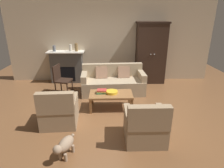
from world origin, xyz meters
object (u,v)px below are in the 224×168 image
Objects in this scene: fireplace at (67,67)px; armchair_near_left at (59,112)px; coffee_table at (111,95)px; couch at (113,83)px; armchair_near_right at (145,126)px; book_stack at (101,91)px; fruit_bowl at (112,92)px; mantel_vase_bronze at (76,47)px; side_chair_wooden at (60,78)px; dog at (65,145)px; armoire at (151,53)px; mantel_vase_cream at (71,48)px; mantel_vase_slate at (54,48)px.

armchair_near_left is at bearing -82.82° from fireplace.
fireplace is at bearing 125.75° from coffee_table.
couch is 2.53m from armchair_near_right.
coffee_table is at bearing -6.53° from book_stack.
fruit_bowl is 1.17× the size of book_stack.
side_chair_wooden is (-0.37, -1.07, -0.74)m from mantel_vase_bronze.
mantel_vase_bronze reaches higher than fireplace.
side_chair_wooden is 1.66× the size of dog.
armchair_near_left is at bearing -133.00° from armoire.
mantel_vase_cream is at bearing 117.93° from book_stack.
armoire is 1.91× the size of coffee_table.
coffee_table is 4.04× the size of mantel_vase_bronze.
fireplace is 1.43× the size of armchair_near_right.
couch is (-1.34, -0.94, -0.74)m from armoire.
dog is at bearing -76.38° from side_chair_wooden.
armoire reaches higher than dog.
book_stack is 0.97× the size of mantel_vase_bronze.
mantel_vase_slate reaches higher than fireplace.
book_stack is 0.30× the size of armchair_near_right.
couch is 2.17× the size of side_chair_wooden.
side_chair_wooden is (-1.53, 1.01, 0.06)m from fruit_bowl.
mantel_vase_slate reaches higher than armchair_near_left.
fruit_bowl is (1.54, -2.09, -0.12)m from fireplace.
armoire is 10.41× the size of mantel_vase_slate.
fruit_bowl is 0.35× the size of armchair_near_right.
armoire is at bearing -1.03° from mantel_vase_slate.
armchair_near_left is at bearing -147.27° from fruit_bowl.
mantel_vase_cream is (-1.43, 1.00, 0.92)m from couch.
coffee_table is 2.55m from mantel_vase_bronze.
couch is at bearing -144.83° from armoire.
mantel_vase_bronze reaches higher than side_chair_wooden.
side_chair_wooden is at bearing -70.01° from mantel_vase_slate.
armoire is at bearing 47.00° from armchair_near_left.
armchair_near_right is at bearing -65.35° from coffee_table.
mantel_vase_cream is 0.85× the size of mantel_vase_bronze.
fireplace is 1.92m from couch.
mantel_vase_cream reaches higher than mantel_vase_slate.
armchair_near_left is at bearing 160.57° from armchair_near_right.
dog is (1.07, -3.90, -0.98)m from mantel_vase_slate.
couch reaches higher than book_stack.
armchair_near_right reaches higher than couch.
mantel_vase_slate is at bearing 104.61° from armchair_near_left.
armchair_near_left reaches higher than coffee_table.
armchair_near_right is at bearing -58.31° from fireplace.
armchair_near_right is at bearing 16.28° from dog.
book_stack is 1.21m from armchair_near_left.
fruit_bowl is (0.02, 0.02, 0.09)m from coffee_table.
mantel_vase_slate is at bearing -177.30° from fireplace.
dog is (0.51, -3.90, -0.99)m from mantel_vase_cream.
fireplace is at bearing 100.06° from dog.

